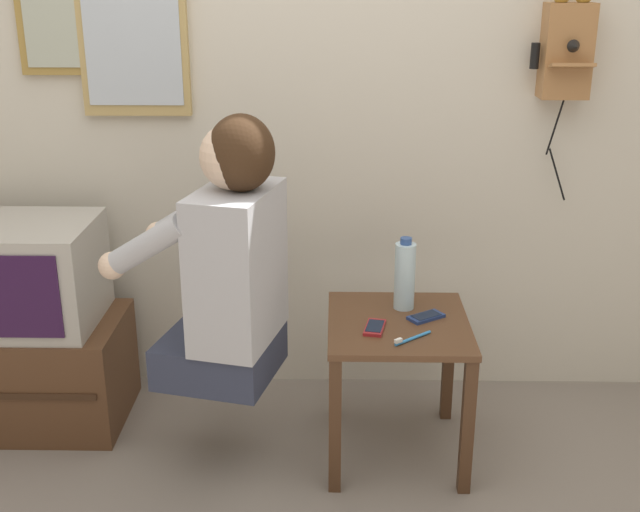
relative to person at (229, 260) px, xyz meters
The scene contains 12 objects.
wall_back 0.84m from the person, 72.17° to the left, with size 6.80×0.05×2.55m.
side_table 0.66m from the person, ahead, with size 0.47×0.51×0.50m.
person is the anchor object (origin of this frame).
tv_stand 1.00m from the person, 160.91° to the left, with size 0.68×0.46×0.40m.
television 0.88m from the person, 161.45° to the left, with size 0.59×0.44×0.38m.
wall_phone_antique 1.41m from the person, 24.86° to the left, with size 0.21×0.18×0.76m.
framed_picture 1.10m from the person, 136.88° to the left, with size 0.39×0.03×0.40m.
wall_mirror 1.03m from the person, 124.51° to the left, with size 0.39×0.03×0.80m.
cell_phone_held 0.53m from the person, ahead, with size 0.08×0.13×0.01m.
cell_phone_spare 0.70m from the person, ahead, with size 0.14×0.12×0.01m.
water_bottle 0.62m from the person, 18.03° to the left, with size 0.07×0.07×0.26m.
toothbrush 0.63m from the person, ahead, with size 0.13×0.11×0.02m.
Camera 1 is at (0.14, -1.86, 1.62)m, focal length 45.00 mm.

